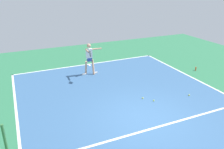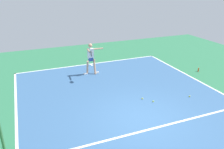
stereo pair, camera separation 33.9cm
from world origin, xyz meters
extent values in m
plane|color=#2D754C|center=(0.00, 0.00, 0.00)|extent=(23.58, 23.58, 0.00)
cube|color=#38608E|center=(0.00, 0.00, 0.00)|extent=(9.18, 13.81, 0.00)
cube|color=white|center=(0.00, -6.85, 0.00)|extent=(9.18, 0.10, 0.01)
cube|color=white|center=(4.54, 0.00, 0.00)|extent=(0.10, 13.81, 0.01)
cube|color=white|center=(0.00, 0.70, 0.00)|extent=(6.88, 0.10, 0.01)
cube|color=white|center=(0.00, -6.65, 0.00)|extent=(0.10, 0.30, 0.01)
cylinder|color=#38753D|center=(4.89, 0.00, 0.54)|extent=(0.09, 0.09, 1.07)
cylinder|color=tan|center=(0.26, -5.19, 0.41)|extent=(0.13, 0.36, 0.86)
cube|color=white|center=(0.14, -5.18, 0.04)|extent=(0.25, 0.12, 0.07)
cylinder|color=tan|center=(0.68, -5.22, 0.41)|extent=(0.13, 0.36, 0.86)
cube|color=white|center=(0.80, -5.23, 0.04)|extent=(0.25, 0.12, 0.07)
cube|color=#2D4799|center=(0.47, -5.21, 0.89)|extent=(0.26, 0.22, 0.20)
cube|color=white|center=(0.47, -5.21, 1.23)|extent=(0.35, 0.20, 0.55)
sphere|color=tan|center=(0.47, -5.21, 1.67)|extent=(0.22, 0.22, 0.22)
cylinder|color=tan|center=(0.02, -5.18, 1.45)|extent=(0.56, 0.12, 0.08)
cylinder|color=tan|center=(0.66, -4.94, 1.48)|extent=(0.12, 0.56, 0.08)
cylinder|color=black|center=(0.68, -4.56, 1.48)|extent=(0.05, 0.22, 0.03)
torus|color=black|center=(0.70, -4.31, 1.48)|extent=(0.04, 0.29, 0.29)
cylinder|color=silver|center=(0.70, -4.31, 1.48)|extent=(0.02, 0.25, 0.25)
sphere|color=#C6E53D|center=(-1.08, -1.01, 0.03)|extent=(0.07, 0.07, 0.07)
sphere|color=yellow|center=(-2.87, -0.78, 0.03)|extent=(0.07, 0.07, 0.07)
sphere|color=yellow|center=(-0.76, -1.40, 0.03)|extent=(0.07, 0.07, 0.07)
cylinder|color=#D84C1E|center=(-5.48, -3.19, 0.11)|extent=(0.07, 0.07, 0.22)
camera|label=1|loc=(4.23, 6.38, 4.90)|focal=36.58mm
camera|label=2|loc=(3.91, 6.52, 4.90)|focal=36.58mm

